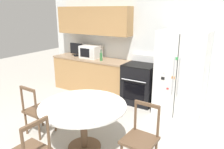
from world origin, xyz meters
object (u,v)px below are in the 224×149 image
Objects in this scene: refrigerator at (181,73)px; microwave at (91,52)px; countertop_tv at (76,49)px; counter_bottle at (101,56)px; candle_glass at (76,102)px; dining_chair_left at (38,111)px; oven_range at (140,83)px; dining_chair_right at (141,139)px.

refrigerator is 3.45× the size of microwave.
countertop_tv is 0.90m from counter_bottle.
candle_glass is (-1.03, -2.05, -0.09)m from refrigerator.
oven_range is at bearing 68.68° from dining_chair_left.
countertop_tv reaches higher than candle_glass.
dining_chair_right is at bearing 5.98° from dining_chair_left.
countertop_tv is at bearing 172.25° from counter_bottle.
candle_glass is (1.80, -2.15, -0.32)m from countertop_tv.
countertop_tv is at bearing 178.75° from oven_range.
refrigerator is at bearing -3.40° from oven_range.
refrigerator is 1.59× the size of oven_range.
counter_bottle is 0.30× the size of dining_chair_left.
microwave is at bearing 160.94° from counter_bottle.
dining_chair_left is at bearing -131.37° from refrigerator.
countertop_tv is at bearing 178.05° from refrigerator.
oven_range reaches higher than dining_chair_right.
dining_chair_right is 1.00× the size of dining_chair_left.
dining_chair_left is (0.98, -2.20, -0.65)m from countertop_tv.
dining_chair_left is (-1.85, -2.11, -0.43)m from refrigerator.
counter_bottle is 2.24m from candle_glass.
candle_glass is (0.92, -2.03, -0.23)m from counter_bottle.
candle_glass is (-1.04, -0.08, 0.34)m from dining_chair_right.
refrigerator is 2.02m from dining_chair_right.
oven_range is 2.17× the size of microwave.
microwave is 2.37m from dining_chair_left.
dining_chair_left reaches higher than candle_glass.
dining_chair_right is (0.01, -1.97, -0.43)m from refrigerator.
counter_bottle is 0.30× the size of dining_chair_right.
oven_range is at bearing -1.25° from countertop_tv.
oven_range is at bearing 87.15° from candle_glass.
oven_range is 2.01m from countertop_tv.
microwave is at bearing 177.06° from refrigerator.
refrigerator is 1.91× the size of dining_chair_right.
counter_bottle is (0.42, -0.15, -0.05)m from microwave.
refrigerator is 6.36× the size of counter_bottle.
countertop_tv is (-1.91, 0.04, 0.62)m from oven_range.
candle_glass is at bearing -49.97° from countertop_tv.
microwave is at bearing 104.95° from dining_chair_left.
microwave is 1.84× the size of counter_bottle.
microwave is 0.45m from counter_bottle.
dining_chair_left is at bearing -66.05° from countertop_tv.
countertop_tv is 1.42× the size of counter_bottle.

